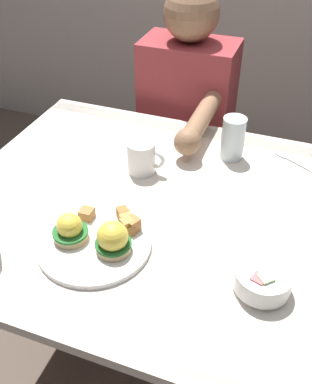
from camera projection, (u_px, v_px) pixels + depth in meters
name	position (u px, v px, depth m)	size (l,w,h in m)	color
ground_plane	(170.00, 363.00, 1.60)	(6.00, 6.00, 0.00)	brown
dining_table	(175.00, 238.00, 1.21)	(1.20, 0.90, 0.74)	silver
eggs_benedict_plate	(96.00, 238.00, 1.02)	(0.27, 0.27, 0.09)	white
fruit_bowl	(262.00, 281.00, 0.92)	(0.12, 0.12, 0.06)	white
coffee_mug	(142.00, 157.00, 1.25)	(0.11, 0.08, 0.09)	white
fork	(295.00, 162.00, 1.31)	(0.14, 0.09, 0.00)	silver
water_glass_near	(233.00, 141.00, 1.30)	(0.07, 0.07, 0.13)	silver
diner_person	(185.00, 122.00, 1.69)	(0.34, 0.54, 1.14)	#33333D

